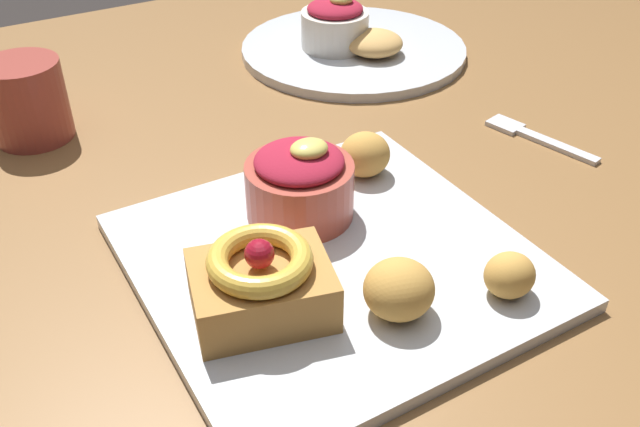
{
  "coord_description": "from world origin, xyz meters",
  "views": [
    {
      "loc": [
        -0.22,
        -0.52,
        1.09
      ],
      "look_at": [
        0.01,
        -0.13,
        0.77
      ],
      "focal_mm": 39.36,
      "sensor_mm": 36.0,
      "label": 1
    }
  ],
  "objects_px": {
    "fritter_front": "(365,154)",
    "coffee_mug": "(27,101)",
    "berry_ramekin": "(300,183)",
    "fritter_back": "(399,289)",
    "fork": "(533,136)",
    "cake_slice": "(261,283)",
    "fritter_middle": "(510,275)",
    "back_plate": "(353,49)",
    "back_ramekin": "(335,24)",
    "front_plate": "(333,261)",
    "back_pastry": "(374,43)"
  },
  "relations": [
    {
      "from": "berry_ramekin",
      "to": "back_ramekin",
      "type": "bearing_deg",
      "value": 54.15
    },
    {
      "from": "back_ramekin",
      "to": "fork",
      "type": "distance_m",
      "value": 0.3
    },
    {
      "from": "berry_ramekin",
      "to": "front_plate",
      "type": "bearing_deg",
      "value": -94.66
    },
    {
      "from": "back_pastry",
      "to": "fritter_back",
      "type": "bearing_deg",
      "value": -121.89
    },
    {
      "from": "fork",
      "to": "fritter_front",
      "type": "bearing_deg",
      "value": 71.68
    },
    {
      "from": "fritter_middle",
      "to": "fork",
      "type": "distance_m",
      "value": 0.27
    },
    {
      "from": "back_plate",
      "to": "back_pastry",
      "type": "distance_m",
      "value": 0.04
    },
    {
      "from": "cake_slice",
      "to": "fork",
      "type": "relative_size",
      "value": 0.9
    },
    {
      "from": "berry_ramekin",
      "to": "back_ramekin",
      "type": "xyz_separation_m",
      "value": [
        0.22,
        0.3,
        -0.0
      ]
    },
    {
      "from": "fritter_middle",
      "to": "coffee_mug",
      "type": "bearing_deg",
      "value": 119.11
    },
    {
      "from": "fork",
      "to": "berry_ramekin",
      "type": "bearing_deg",
      "value": 78.32
    },
    {
      "from": "fritter_middle",
      "to": "coffee_mug",
      "type": "height_order",
      "value": "coffee_mug"
    },
    {
      "from": "berry_ramekin",
      "to": "coffee_mug",
      "type": "bearing_deg",
      "value": 120.51
    },
    {
      "from": "coffee_mug",
      "to": "fritter_back",
      "type": "bearing_deg",
      "value": -68.49
    },
    {
      "from": "front_plate",
      "to": "back_ramekin",
      "type": "relative_size",
      "value": 3.44
    },
    {
      "from": "fritter_front",
      "to": "fork",
      "type": "distance_m",
      "value": 0.2
    },
    {
      "from": "back_ramekin",
      "to": "coffee_mug",
      "type": "distance_m",
      "value": 0.38
    },
    {
      "from": "back_plate",
      "to": "cake_slice",
      "type": "bearing_deg",
      "value": -130.0
    },
    {
      "from": "cake_slice",
      "to": "fork",
      "type": "bearing_deg",
      "value": 15.57
    },
    {
      "from": "back_ramekin",
      "to": "fork",
      "type": "relative_size",
      "value": 0.68
    },
    {
      "from": "fritter_back",
      "to": "back_plate",
      "type": "height_order",
      "value": "fritter_back"
    },
    {
      "from": "back_plate",
      "to": "front_plate",
      "type": "bearing_deg",
      "value": -124.76
    },
    {
      "from": "berry_ramekin",
      "to": "cake_slice",
      "type": "bearing_deg",
      "value": -131.73
    },
    {
      "from": "fritter_middle",
      "to": "fritter_back",
      "type": "relative_size",
      "value": 0.75
    },
    {
      "from": "cake_slice",
      "to": "fritter_middle",
      "type": "bearing_deg",
      "value": -24.17
    },
    {
      "from": "cake_slice",
      "to": "back_plate",
      "type": "height_order",
      "value": "cake_slice"
    },
    {
      "from": "fritter_back",
      "to": "fork",
      "type": "height_order",
      "value": "fritter_back"
    },
    {
      "from": "coffee_mug",
      "to": "front_plate",
      "type": "bearing_deg",
      "value": -64.98
    },
    {
      "from": "fork",
      "to": "front_plate",
      "type": "bearing_deg",
      "value": 90.28
    },
    {
      "from": "cake_slice",
      "to": "back_plate",
      "type": "distance_m",
      "value": 0.51
    },
    {
      "from": "fritter_front",
      "to": "fritter_back",
      "type": "bearing_deg",
      "value": -115.99
    },
    {
      "from": "fritter_front",
      "to": "coffee_mug",
      "type": "distance_m",
      "value": 0.35
    },
    {
      "from": "back_plate",
      "to": "coffee_mug",
      "type": "distance_m",
      "value": 0.41
    },
    {
      "from": "coffee_mug",
      "to": "cake_slice",
      "type": "bearing_deg",
      "value": -77.48
    },
    {
      "from": "berry_ramekin",
      "to": "back_plate",
      "type": "xyz_separation_m",
      "value": [
        0.24,
        0.29,
        -0.04
      ]
    },
    {
      "from": "berry_ramekin",
      "to": "fritter_back",
      "type": "relative_size",
      "value": 1.78
    },
    {
      "from": "back_plate",
      "to": "coffee_mug",
      "type": "relative_size",
      "value": 3.5
    },
    {
      "from": "fritter_back",
      "to": "back_ramekin",
      "type": "bearing_deg",
      "value": 63.89
    },
    {
      "from": "cake_slice",
      "to": "back_pastry",
      "type": "bearing_deg",
      "value": 46.52
    },
    {
      "from": "fritter_middle",
      "to": "fork",
      "type": "xyz_separation_m",
      "value": [
        0.2,
        0.18,
        -0.03
      ]
    },
    {
      "from": "back_pastry",
      "to": "coffee_mug",
      "type": "distance_m",
      "value": 0.41
    },
    {
      "from": "cake_slice",
      "to": "back_ramekin",
      "type": "bearing_deg",
      "value": 52.7
    },
    {
      "from": "fritter_middle",
      "to": "fritter_back",
      "type": "xyz_separation_m",
      "value": [
        -0.08,
        0.02,
        0.0
      ]
    },
    {
      "from": "back_plate",
      "to": "back_ramekin",
      "type": "bearing_deg",
      "value": 162.8
    },
    {
      "from": "back_pastry",
      "to": "fork",
      "type": "height_order",
      "value": "back_pastry"
    },
    {
      "from": "fritter_front",
      "to": "fritter_back",
      "type": "xyz_separation_m",
      "value": [
        -0.08,
        -0.17,
        0.0
      ]
    },
    {
      "from": "cake_slice",
      "to": "fritter_front",
      "type": "height_order",
      "value": "cake_slice"
    },
    {
      "from": "fritter_back",
      "to": "fritter_front",
      "type": "bearing_deg",
      "value": 64.01
    },
    {
      "from": "cake_slice",
      "to": "back_pastry",
      "type": "xyz_separation_m",
      "value": [
        0.33,
        0.35,
        -0.01
      ]
    },
    {
      "from": "coffee_mug",
      "to": "back_ramekin",
      "type": "bearing_deg",
      "value": 3.75
    }
  ]
}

